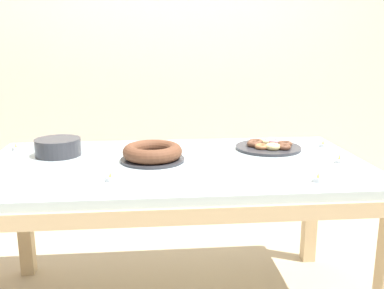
{
  "coord_description": "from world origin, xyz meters",
  "views": [
    {
      "loc": [
        -0.09,
        -1.82,
        1.24
      ],
      "look_at": [
        0.08,
        0.08,
        0.79
      ],
      "focal_mm": 40.0,
      "sensor_mm": 36.0,
      "label": 1
    }
  ],
  "objects": [
    {
      "name": "dining_table",
      "position": [
        0.0,
        0.0,
        0.64
      ],
      "size": [
        1.72,
        0.94,
        0.73
      ],
      "color": "silver",
      "rests_on": "ground"
    },
    {
      "name": "tealight_left_edge",
      "position": [
        0.72,
        -0.08,
        0.74
      ],
      "size": [
        0.04,
        0.04,
        0.04
      ],
      "color": "silver",
      "rests_on": "dining_table"
    },
    {
      "name": "tealight_near_cakes",
      "position": [
        -0.77,
        0.29,
        0.74
      ],
      "size": [
        0.04,
        0.04,
        0.04
      ],
      "color": "silver",
      "rests_on": "dining_table"
    },
    {
      "name": "wall_back",
      "position": [
        0.0,
        1.46,
        1.3
      ],
      "size": [
        8.0,
        0.1,
        2.6
      ],
      "primitive_type": "cube",
      "color": "silver",
      "rests_on": "ground"
    },
    {
      "name": "tealight_near_front",
      "position": [
        0.52,
        -0.33,
        0.74
      ],
      "size": [
        0.04,
        0.04,
        0.04
      ],
      "color": "silver",
      "rests_on": "dining_table"
    },
    {
      "name": "plate_stack",
      "position": [
        -0.54,
        0.17,
        0.77
      ],
      "size": [
        0.21,
        0.21,
        0.08
      ],
      "color": "#333338",
      "rests_on": "dining_table"
    },
    {
      "name": "pastry_platter",
      "position": [
        0.48,
        0.2,
        0.74
      ],
      "size": [
        0.32,
        0.32,
        0.04
      ],
      "color": "#333338",
      "rests_on": "dining_table"
    },
    {
      "name": "tealight_centre",
      "position": [
        0.76,
        0.22,
        0.74
      ],
      "size": [
        0.04,
        0.04,
        0.04
      ],
      "color": "silver",
      "rests_on": "dining_table"
    },
    {
      "name": "tealight_right_edge",
      "position": [
        -0.26,
        -0.24,
        0.74
      ],
      "size": [
        0.04,
        0.04,
        0.04
      ],
      "color": "silver",
      "rests_on": "dining_table"
    },
    {
      "name": "cake_chocolate_round",
      "position": [
        -0.1,
        0.03,
        0.77
      ],
      "size": [
        0.29,
        0.29,
        0.08
      ],
      "color": "#333338",
      "rests_on": "dining_table"
    }
  ]
}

